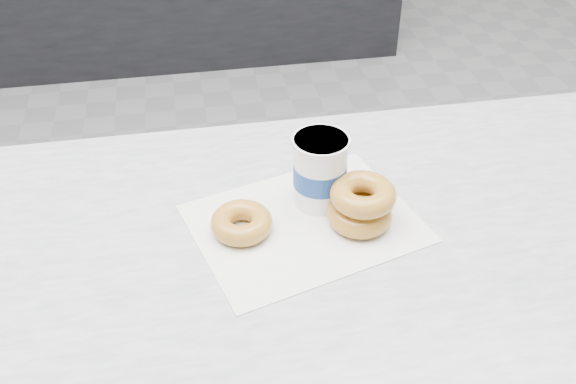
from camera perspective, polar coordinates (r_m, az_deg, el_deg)
name	(u,v)px	position (r m, az deg, el deg)	size (l,w,h in m)	color
ground	(193,343)	(2.02, -8.42, -13.12)	(5.00, 5.00, 0.00)	#969699
wax_paper	(305,223)	(1.01, 1.51, -2.79)	(0.34, 0.26, 0.00)	silver
donut_single	(242,223)	(0.99, -4.15, -2.73)	(0.10, 0.10, 0.03)	#B78432
donut_stack	(361,204)	(1.00, 6.52, -1.10)	(0.12, 0.12, 0.07)	#B78432
coffee_cup	(320,170)	(1.02, 2.86, 1.93)	(0.10, 0.10, 0.12)	white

